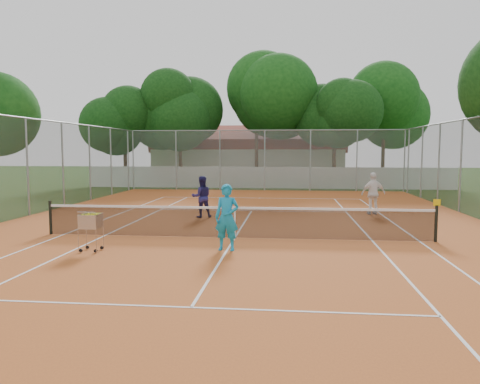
# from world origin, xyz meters

# --- Properties ---
(ground) EXTENTS (120.00, 120.00, 0.00)m
(ground) POSITION_xyz_m (0.00, 0.00, 0.00)
(ground) COLOR #1A360E
(ground) RESTS_ON ground
(court_pad) EXTENTS (18.00, 34.00, 0.02)m
(court_pad) POSITION_xyz_m (0.00, 0.00, 0.01)
(court_pad) COLOR #B25722
(court_pad) RESTS_ON ground
(court_lines) EXTENTS (10.98, 23.78, 0.01)m
(court_lines) POSITION_xyz_m (0.00, 0.00, 0.02)
(court_lines) COLOR white
(court_lines) RESTS_ON court_pad
(tennis_net) EXTENTS (11.88, 0.10, 0.98)m
(tennis_net) POSITION_xyz_m (0.00, 0.00, 0.51)
(tennis_net) COLOR black
(tennis_net) RESTS_ON court_pad
(perimeter_fence) EXTENTS (18.00, 34.00, 4.00)m
(perimeter_fence) POSITION_xyz_m (0.00, 0.00, 2.00)
(perimeter_fence) COLOR slate
(perimeter_fence) RESTS_ON ground
(boundary_wall) EXTENTS (26.00, 0.30, 1.50)m
(boundary_wall) POSITION_xyz_m (0.00, 19.00, 0.75)
(boundary_wall) COLOR white
(boundary_wall) RESTS_ON ground
(clubhouse) EXTENTS (16.40, 9.00, 4.40)m
(clubhouse) POSITION_xyz_m (-2.00, 29.00, 2.20)
(clubhouse) COLOR beige
(clubhouse) RESTS_ON ground
(tropical_trees) EXTENTS (29.00, 19.00, 10.00)m
(tropical_trees) POSITION_xyz_m (0.00, 22.00, 5.00)
(tropical_trees) COLOR black
(tropical_trees) RESTS_ON ground
(player_near) EXTENTS (0.69, 0.50, 1.79)m
(player_near) POSITION_xyz_m (-0.01, -1.77, 0.91)
(player_near) COLOR #1690C1
(player_near) RESTS_ON court_pad
(player_far_left) EXTENTS (0.96, 0.85, 1.65)m
(player_far_left) POSITION_xyz_m (-1.83, 4.22, 0.84)
(player_far_left) COLOR navy
(player_far_left) RESTS_ON court_pad
(player_far_right) EXTENTS (1.10, 0.67, 1.76)m
(player_far_right) POSITION_xyz_m (5.15, 5.84, 0.90)
(player_far_right) COLOR white
(player_far_right) RESTS_ON court_pad
(ball_hopper) EXTENTS (0.60, 0.60, 1.10)m
(ball_hopper) POSITION_xyz_m (-3.59, -2.28, 0.57)
(ball_hopper) COLOR #B4B5BB
(ball_hopper) RESTS_ON court_pad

